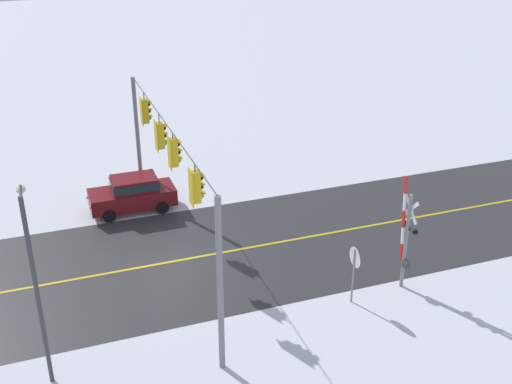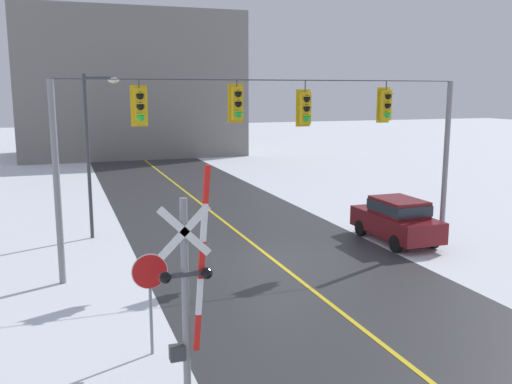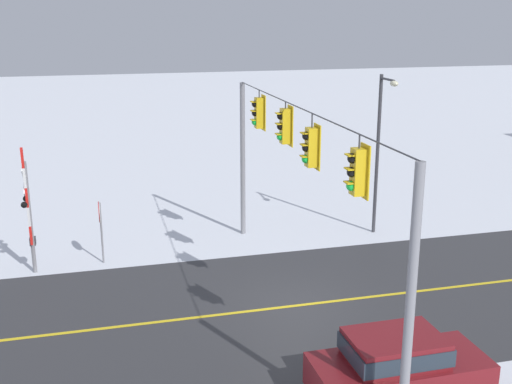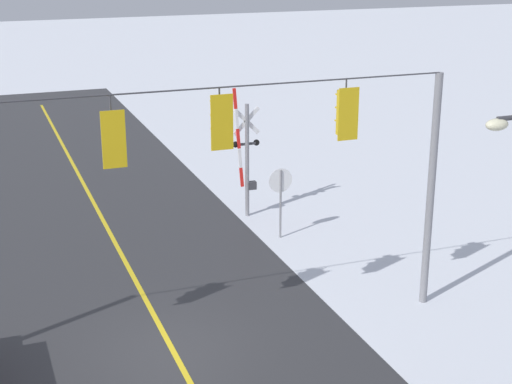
{
  "view_description": "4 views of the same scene",
  "coord_description": "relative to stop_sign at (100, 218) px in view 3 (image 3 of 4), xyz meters",
  "views": [
    {
      "loc": [
        -22.82,
        4.55,
        14.01
      ],
      "look_at": [
        -1.38,
        -3.21,
        3.34
      ],
      "focal_mm": 44.53,
      "sensor_mm": 36.0,
      "label": 1
    },
    {
      "loc": [
        -6.9,
        -17.68,
        5.88
      ],
      "look_at": [
        -1.4,
        -2.08,
        2.88
      ],
      "focal_mm": 39.56,
      "sensor_mm": 36.0,
      "label": 2
    },
    {
      "loc": [
        17.13,
        -5.75,
        8.81
      ],
      "look_at": [
        -1.56,
        -0.87,
        3.33
      ],
      "focal_mm": 44.5,
      "sensor_mm": 36.0,
      "label": 3
    },
    {
      "loc": [
        3.87,
        16.22,
        9.37
      ],
      "look_at": [
        -2.89,
        -1.89,
        3.0
      ],
      "focal_mm": 54.52,
      "sensor_mm": 36.0,
      "label": 4
    }
  ],
  "objects": [
    {
      "name": "signal_span",
      "position": [
        5.1,
        5.7,
        2.72
      ],
      "size": [
        14.2,
        0.47,
        6.22
      ],
      "color": "gray",
      "rests_on": "ground"
    },
    {
      "name": "road_asphalt",
      "position": [
        5.16,
        11.72,
        -1.71
      ],
      "size": [
        9.0,
        80.0,
        0.01
      ],
      "primitive_type": "cube",
      "color": "#303033",
      "rests_on": "ground"
    },
    {
      "name": "railroad_crossing",
      "position": [
        0.33,
        -2.35,
        0.56
      ],
      "size": [
        0.99,
        0.31,
        4.57
      ],
      "color": "gray",
      "rests_on": "ground"
    },
    {
      "name": "lane_centre_line",
      "position": [
        5.16,
        11.72,
        -1.7
      ],
      "size": [
        0.14,
        72.0,
        0.01
      ],
      "primitive_type": "cube",
      "color": "gold",
      "rests_on": "ground"
    },
    {
      "name": "ground_plane",
      "position": [
        5.16,
        5.72,
        -1.71
      ],
      "size": [
        160.0,
        160.0,
        0.0
      ],
      "primitive_type": "plane",
      "color": "silver"
    },
    {
      "name": "parked_car_maroon",
      "position": [
        10.57,
        6.41,
        -0.76
      ],
      "size": [
        1.84,
        4.21,
        1.74
      ],
      "color": "maroon",
      "rests_on": "ground"
    },
    {
      "name": "stop_sign",
      "position": [
        0.0,
        0.0,
        0.0
      ],
      "size": [
        0.8,
        0.09,
        2.35
      ],
      "color": "gray",
      "rests_on": "ground"
    },
    {
      "name": "streetlamp_near",
      "position": [
        -0.43,
        11.01,
        2.2
      ],
      "size": [
        1.39,
        0.28,
        6.5
      ],
      "color": "#38383D",
      "rests_on": "ground"
    }
  ]
}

